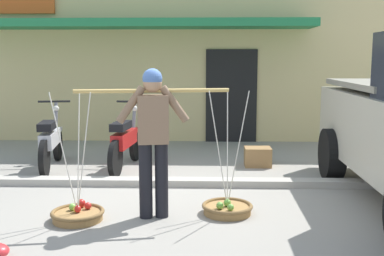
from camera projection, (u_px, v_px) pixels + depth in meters
name	position (u px, v px, depth m)	size (l,w,h in m)	color
ground_plane	(159.00, 200.00, 6.00)	(90.00, 90.00, 0.00)	gray
sidewalk_curb	(164.00, 182.00, 6.69)	(20.00, 0.24, 0.10)	#AEA89C
fruit_vendor	(153.00, 133.00, 5.22)	(1.70, 0.32, 1.70)	black
fruit_basket_left_side	(78.00, 214.00, 5.24)	(0.60, 0.60, 1.45)	#9E7542
fruit_basket_right_side	(227.00, 208.00, 5.46)	(0.60, 0.60, 1.45)	#9E7542
motorcycle_nearest_shop	(51.00, 142.00, 7.67)	(0.54, 1.81, 1.09)	black
motorcycle_second_in_row	(125.00, 142.00, 7.65)	(0.54, 1.82, 1.09)	black
storefront_building	(154.00, 47.00, 12.47)	(13.00, 6.00, 4.20)	#DBC684
wooden_crate	(258.00, 157.00, 7.88)	(0.44, 0.36, 0.32)	olive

